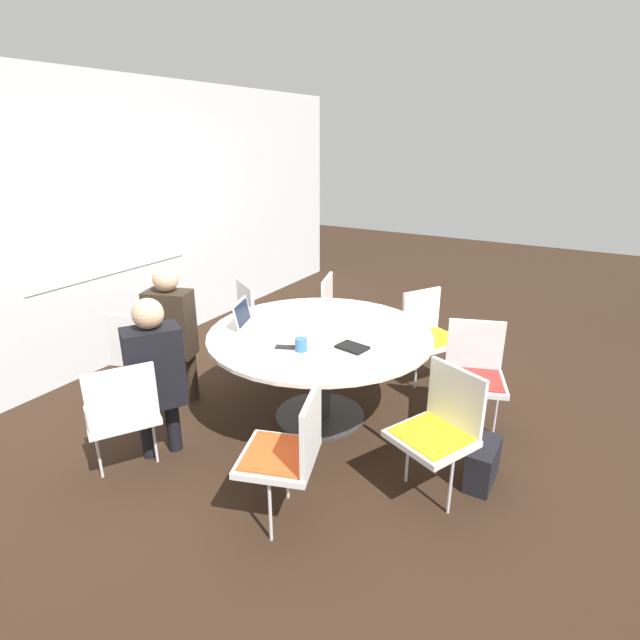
{
  "coord_description": "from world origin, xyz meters",
  "views": [
    {
      "loc": [
        -3.08,
        -1.77,
        2.16
      ],
      "look_at": [
        0.0,
        0.0,
        0.84
      ],
      "focal_mm": 28.0,
      "sensor_mm": 36.0,
      "label": 1
    }
  ],
  "objects_px": {
    "cell_phone": "(285,347)",
    "chair_4": "(475,369)",
    "chair_5": "(429,330)",
    "chair_7": "(259,316)",
    "person_0": "(172,326)",
    "laptop": "(250,321)",
    "chair_2": "(289,448)",
    "spiral_notebook": "(352,347)",
    "coffee_cup": "(301,345)",
    "chair_6": "(339,311)",
    "chair_3": "(440,425)",
    "chair_0": "(142,350)",
    "person_1": "(155,370)",
    "chair_1": "(122,410)",
    "handbag": "(483,463)"
  },
  "relations": [
    {
      "from": "chair_0",
      "to": "handbag",
      "type": "height_order",
      "value": "chair_0"
    },
    {
      "from": "cell_phone",
      "to": "chair_5",
      "type": "bearing_deg",
      "value": -22.92
    },
    {
      "from": "chair_3",
      "to": "chair_2",
      "type": "bearing_deg",
      "value": 69.87
    },
    {
      "from": "person_1",
      "to": "spiral_notebook",
      "type": "relative_size",
      "value": 5.11
    },
    {
      "from": "chair_3",
      "to": "spiral_notebook",
      "type": "relative_size",
      "value": 3.62
    },
    {
      "from": "chair_1",
      "to": "person_1",
      "type": "bearing_deg",
      "value": 18.97
    },
    {
      "from": "chair_0",
      "to": "handbag",
      "type": "xyz_separation_m",
      "value": [
        0.38,
        -2.7,
        -0.36
      ]
    },
    {
      "from": "chair_3",
      "to": "person_0",
      "type": "xyz_separation_m",
      "value": [
        0.04,
        2.27,
        0.2
      ]
    },
    {
      "from": "coffee_cup",
      "to": "handbag",
      "type": "distance_m",
      "value": 1.44
    },
    {
      "from": "chair_3",
      "to": "person_0",
      "type": "relative_size",
      "value": 0.71
    },
    {
      "from": "cell_phone",
      "to": "chair_4",
      "type": "bearing_deg",
      "value": -54.54
    },
    {
      "from": "chair_0",
      "to": "chair_4",
      "type": "distance_m",
      "value": 2.66
    },
    {
      "from": "person_0",
      "to": "laptop",
      "type": "bearing_deg",
      "value": -1.26
    },
    {
      "from": "handbag",
      "to": "coffee_cup",
      "type": "bearing_deg",
      "value": 98.61
    },
    {
      "from": "chair_4",
      "to": "coffee_cup",
      "type": "height_order",
      "value": "chair_4"
    },
    {
      "from": "chair_6",
      "to": "person_1",
      "type": "xyz_separation_m",
      "value": [
        -2.14,
        0.26,
        0.2
      ]
    },
    {
      "from": "chair_1",
      "to": "chair_3",
      "type": "height_order",
      "value": "same"
    },
    {
      "from": "chair_6",
      "to": "chair_2",
      "type": "bearing_deg",
      "value": 3.79
    },
    {
      "from": "chair_1",
      "to": "chair_2",
      "type": "height_order",
      "value": "same"
    },
    {
      "from": "chair_4",
      "to": "chair_7",
      "type": "height_order",
      "value": "same"
    },
    {
      "from": "chair_2",
      "to": "chair_5",
      "type": "relative_size",
      "value": 1.0
    },
    {
      "from": "person_0",
      "to": "person_1",
      "type": "bearing_deg",
      "value": -71.46
    },
    {
      "from": "chair_3",
      "to": "chair_4",
      "type": "distance_m",
      "value": 0.88
    },
    {
      "from": "chair_3",
      "to": "cell_phone",
      "type": "distance_m",
      "value": 1.19
    },
    {
      "from": "spiral_notebook",
      "to": "chair_0",
      "type": "bearing_deg",
      "value": 102.93
    },
    {
      "from": "chair_7",
      "to": "person_1",
      "type": "xyz_separation_m",
      "value": [
        -1.62,
        -0.35,
        0.2
      ]
    },
    {
      "from": "coffee_cup",
      "to": "handbag",
      "type": "xyz_separation_m",
      "value": [
        0.19,
        -1.28,
        -0.65
      ]
    },
    {
      "from": "chair_6",
      "to": "laptop",
      "type": "relative_size",
      "value": 2.35
    },
    {
      "from": "chair_7",
      "to": "coffee_cup",
      "type": "bearing_deg",
      "value": -8.33
    },
    {
      "from": "coffee_cup",
      "to": "laptop",
      "type": "bearing_deg",
      "value": 72.79
    },
    {
      "from": "chair_4",
      "to": "person_1",
      "type": "distance_m",
      "value": 2.31
    },
    {
      "from": "chair_4",
      "to": "chair_5",
      "type": "relative_size",
      "value": 1.0
    },
    {
      "from": "chair_2",
      "to": "spiral_notebook",
      "type": "height_order",
      "value": "chair_2"
    },
    {
      "from": "chair_2",
      "to": "spiral_notebook",
      "type": "relative_size",
      "value": 3.62
    },
    {
      "from": "chair_4",
      "to": "person_1",
      "type": "xyz_separation_m",
      "value": [
        -1.48,
        1.76,
        0.2
      ]
    },
    {
      "from": "chair_5",
      "to": "chair_7",
      "type": "relative_size",
      "value": 1.0
    },
    {
      "from": "chair_5",
      "to": "chair_7",
      "type": "xyz_separation_m",
      "value": [
        -0.47,
        1.56,
        0.0
      ]
    },
    {
      "from": "chair_0",
      "to": "person_1",
      "type": "bearing_deg",
      "value": -54.11
    },
    {
      "from": "chair_6",
      "to": "person_0",
      "type": "bearing_deg",
      "value": -44.04
    },
    {
      "from": "chair_0",
      "to": "chair_3",
      "type": "bearing_deg",
      "value": -16.62
    },
    {
      "from": "coffee_cup",
      "to": "chair_7",
      "type": "bearing_deg",
      "value": 48.81
    },
    {
      "from": "chair_7",
      "to": "handbag",
      "type": "xyz_separation_m",
      "value": [
        -0.76,
        -2.36,
        -0.36
      ]
    },
    {
      "from": "chair_5",
      "to": "coffee_cup",
      "type": "relative_size",
      "value": 9.25
    },
    {
      "from": "chair_0",
      "to": "chair_7",
      "type": "xyz_separation_m",
      "value": [
        1.13,
        -0.35,
        0.0
      ]
    },
    {
      "from": "chair_4",
      "to": "chair_6",
      "type": "bearing_deg",
      "value": -42.58
    },
    {
      "from": "chair_7",
      "to": "laptop",
      "type": "bearing_deg",
      "value": -24.16
    },
    {
      "from": "chair_1",
      "to": "handbag",
      "type": "distance_m",
      "value": 2.37
    },
    {
      "from": "coffee_cup",
      "to": "cell_phone",
      "type": "bearing_deg",
      "value": 96.16
    },
    {
      "from": "chair_1",
      "to": "person_0",
      "type": "relative_size",
      "value": 0.71
    },
    {
      "from": "chair_3",
      "to": "chair_1",
      "type": "bearing_deg",
      "value": 49.97
    }
  ]
}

